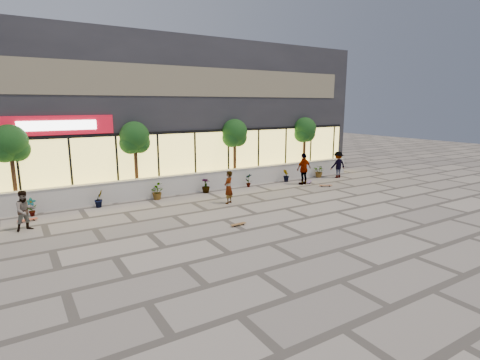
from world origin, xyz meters
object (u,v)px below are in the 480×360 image
tree_midwest (135,140)px  tree_mideast (235,135)px  skater_left (25,211)px  tree_west (10,146)px  skateboard_right_near (326,185)px  tree_east (305,131)px  skater_center (228,187)px  skater_right_near (304,169)px  skateboard_right_far (309,182)px  skater_right_far (338,165)px  skateboard_center (238,224)px  skateboard_left (28,220)px

tree_midwest → tree_mideast: same height
tree_mideast → skater_left: 11.93m
skater_left → tree_west: bearing=78.0°
skateboard_right_near → tree_west: bearing=-163.6°
tree_east → skater_center: (-8.16, -3.86, -2.18)m
tree_west → skater_center: (8.84, -3.86, -2.18)m
tree_midwest → tree_mideast: size_ratio=1.00×
skater_left → skater_right_near: size_ratio=0.82×
tree_mideast → skater_right_near: 4.64m
tree_west → skateboard_right_far: (15.50, -2.27, -2.91)m
tree_midwest → skateboard_right_near: 11.12m
skater_center → skateboard_right_near: skater_center is taller
tree_midwest → skater_right_near: size_ratio=2.06×
skater_right_near → skater_right_far: skater_right_near is taller
skater_right_near → skateboard_right_near: bearing=115.7°
skater_center → skater_left: size_ratio=1.03×
tree_midwest → skater_left: size_ratio=2.50×
skater_right_near → skateboard_center: bearing=26.2°
skater_left → skater_center: bearing=-20.2°
skateboard_left → skateboard_right_far: same height
skateboard_left → skater_center: bearing=-23.5°
skater_center → skater_left: bearing=-37.7°
tree_east → skateboard_right_far: bearing=-123.5°
tree_midwest → tree_east: (11.50, 0.00, 0.00)m
skater_right_far → skateboard_left: bearing=4.8°
skater_right_near → skater_right_far: bearing=-178.0°
skater_right_near → skater_right_far: 3.37m
tree_mideast → tree_east: same height
skater_left → skateboard_right_far: bearing=-12.5°
tree_midwest → skater_left: bearing=-148.3°
skater_right_near → skateboard_left: 14.65m
skateboard_right_far → skateboard_left: bearing=142.7°
tree_west → skateboard_center: tree_west is taller
skater_right_far → skateboard_center: 11.98m
skateboard_center → skateboard_right_near: size_ratio=0.94×
tree_east → skater_right_far: tree_east is taller
tree_east → skater_left: (-16.76, -3.25, -2.20)m
skateboard_center → skateboard_left: skateboard_left is taller
tree_east → skateboard_right_near: (-1.37, -3.56, -2.91)m
tree_east → skater_right_near: tree_east is taller
skater_center → skater_right_far: 9.61m
tree_mideast → skateboard_center: tree_mideast is taller
tree_mideast → skater_left: (-11.26, -3.25, -2.20)m
skater_right_far → tree_east: bearing=-52.4°
skateboard_left → skateboard_right_near: 15.41m
skater_right_near → tree_east: bearing=-136.8°
skateboard_center → skater_right_far: bearing=21.1°
skater_left → skater_right_near: 14.70m
skater_right_far → skateboard_right_far: bearing=11.4°
tree_midwest → skateboard_left: 6.29m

